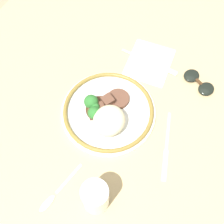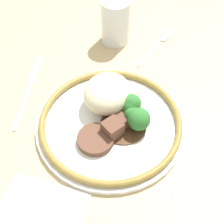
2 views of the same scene
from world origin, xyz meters
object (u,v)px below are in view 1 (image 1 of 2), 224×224
juice_glass (96,197)px  sunglasses (199,82)px  plate (107,112)px  fork (154,64)px  knife (166,148)px  spoon (53,197)px

juice_glass → sunglasses: bearing=168.6°
plate → fork: 0.24m
knife → sunglasses: size_ratio=1.65×
knife → spoon: size_ratio=1.25×
spoon → sunglasses: bearing=168.3°
plate → sunglasses: plate is taller
plate → juice_glass: (0.23, 0.10, 0.03)m
spoon → plate: bearing=-171.8°
spoon → sunglasses: sunglasses is taller
fork → sunglasses: 0.15m
plate → sunglasses: bearing=140.8°
plate → spoon: plate is taller
juice_glass → fork: size_ratio=0.53×
plate → fork: (-0.23, 0.04, -0.02)m
spoon → sunglasses: size_ratio=1.33×
spoon → sunglasses: (-0.50, 0.20, 0.01)m
plate → spoon: bearing=-1.4°
plate → juice_glass: 0.25m
plate → spoon: 0.27m
fork → sunglasses: bearing=0.7°
juice_glass → spoon: size_ratio=0.66×
fork → sunglasses: sunglasses is taller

